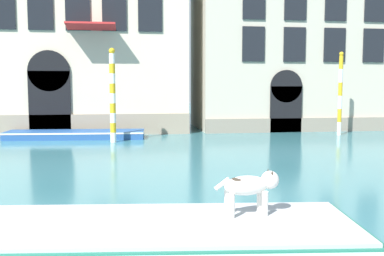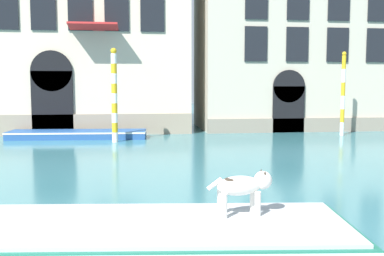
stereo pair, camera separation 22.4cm
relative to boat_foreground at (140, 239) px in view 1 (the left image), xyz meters
name	(u,v)px [view 1 (the left image)]	position (x,y,z in m)	size (l,w,h in m)	color
palazzo_left	(83,9)	(-2.74, 20.80, 6.89)	(11.89, 7.40, 14.46)	beige
palazzo_right	(314,31)	(11.64, 20.80, 5.82)	(15.04, 6.13, 12.29)	#BCB29E
boat_foreground	(140,239)	(0.00, 0.00, 0.00)	(7.26, 3.12, 0.60)	#1E6651
dog_on_deck	(251,186)	(1.85, 0.16, 0.77)	(1.13, 0.40, 0.75)	silver
boat_moored_near_palazzo	(76,134)	(-2.85, 16.41, -0.11)	(7.05, 2.22, 0.39)	#234C8C
mooring_pole_0	(340,93)	(11.16, 15.91, 1.94)	(0.22, 0.22, 4.49)	white
mooring_pole_2	(113,95)	(-0.89, 14.63, 1.94)	(0.29, 0.29, 4.46)	white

